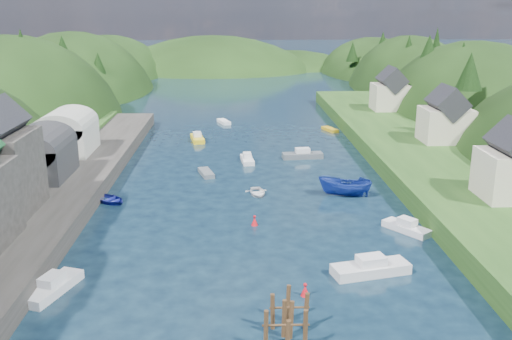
{
  "coord_description": "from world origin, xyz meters",
  "views": [
    {
      "loc": [
        -2.34,
        -34.26,
        22.06
      ],
      "look_at": [
        0.0,
        28.0,
        4.0
      ],
      "focal_mm": 40.0,
      "sensor_mm": 36.0,
      "label": 1
    }
  ],
  "objects_px": {
    "channel_buoy_far": "(255,221)",
    "channel_buoy_near": "(305,290)",
    "piling_cluster_far": "(289,315)",
    "piling_cluster_near": "(286,333)"
  },
  "relations": [
    {
      "from": "piling_cluster_far",
      "to": "channel_buoy_near",
      "type": "height_order",
      "value": "piling_cluster_far"
    },
    {
      "from": "channel_buoy_near",
      "to": "channel_buoy_far",
      "type": "xyz_separation_m",
      "value": [
        -3.45,
        15.13,
        0.0
      ]
    },
    {
      "from": "piling_cluster_near",
      "to": "piling_cluster_far",
      "type": "height_order",
      "value": "piling_cluster_near"
    },
    {
      "from": "piling_cluster_near",
      "to": "channel_buoy_near",
      "type": "distance_m",
      "value": 7.43
    },
    {
      "from": "piling_cluster_far",
      "to": "channel_buoy_far",
      "type": "height_order",
      "value": "piling_cluster_far"
    },
    {
      "from": "piling_cluster_far",
      "to": "channel_buoy_near",
      "type": "relative_size",
      "value": 3.05
    },
    {
      "from": "piling_cluster_far",
      "to": "channel_buoy_near",
      "type": "bearing_deg",
      "value": 70.03
    },
    {
      "from": "channel_buoy_near",
      "to": "channel_buoy_far",
      "type": "distance_m",
      "value": 15.52
    },
    {
      "from": "channel_buoy_far",
      "to": "channel_buoy_near",
      "type": "bearing_deg",
      "value": -77.14
    },
    {
      "from": "piling_cluster_near",
      "to": "channel_buoy_near",
      "type": "relative_size",
      "value": 3.16
    }
  ]
}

